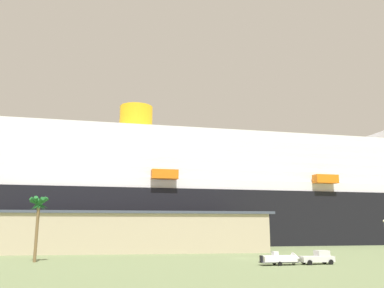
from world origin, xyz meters
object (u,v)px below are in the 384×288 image
object	(u,v)px
pickup_truck	(318,258)
palm_tree	(38,209)
small_boat_on_trailer	(283,259)
cruise_ship	(236,198)
parked_car_white_van	(218,248)

from	to	relation	value
pickup_truck	palm_tree	size ratio (longest dim) A/B	0.50
small_boat_on_trailer	palm_tree	xyz separation A→B (m)	(-40.21, 12.26, 8.15)
small_boat_on_trailer	palm_tree	size ratio (longest dim) A/B	0.68
pickup_truck	palm_tree	xyz separation A→B (m)	(-46.39, 11.93, 8.07)
cruise_ship	palm_tree	xyz separation A→B (m)	(-54.17, -62.72, -6.82)
pickup_truck	small_boat_on_trailer	bearing A→B (deg)	-176.93
small_boat_on_trailer	cruise_ship	bearing A→B (deg)	79.45
small_boat_on_trailer	parked_car_white_van	size ratio (longest dim) A/B	1.68
cruise_ship	pickup_truck	xyz separation A→B (m)	(-7.78, -74.65, -14.89)
palm_tree	parked_car_white_van	size ratio (longest dim) A/B	2.47
pickup_truck	parked_car_white_van	size ratio (longest dim) A/B	1.24
parked_car_white_van	pickup_truck	bearing A→B (deg)	-76.71
pickup_truck	small_boat_on_trailer	world-z (taller)	pickup_truck
pickup_truck	palm_tree	world-z (taller)	palm_tree
cruise_ship	parked_car_white_van	distance (m)	45.23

